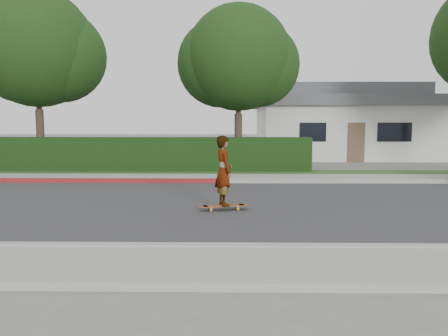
{
  "coord_description": "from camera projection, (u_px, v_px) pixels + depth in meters",
  "views": [
    {
      "loc": [
        1.14,
        -11.22,
        2.21
      ],
      "look_at": [
        0.97,
        -0.13,
        1.0
      ],
      "focal_mm": 35.0,
      "sensor_mm": 36.0,
      "label": 1
    }
  ],
  "objects": [
    {
      "name": "curb_far",
      "position": [
        198.0,
        181.0,
        15.48
      ],
      "size": [
        60.0,
        0.2,
        0.15
      ],
      "primitive_type": "cube",
      "color": "#9E9E99",
      "rests_on": "ground"
    },
    {
      "name": "ground",
      "position": [
        187.0,
        205.0,
        11.41
      ],
      "size": [
        120.0,
        120.0,
        0.0
      ],
      "primitive_type": "plane",
      "color": "slate",
      "rests_on": "ground"
    },
    {
      "name": "sidewalk_far",
      "position": [
        200.0,
        178.0,
        16.37
      ],
      "size": [
        60.0,
        1.6,
        0.12
      ],
      "primitive_type": "cube",
      "color": "gray",
      "rests_on": "ground"
    },
    {
      "name": "tree_center",
      "position": [
        238.0,
        61.0,
        19.99
      ],
      "size": [
        5.66,
        4.84,
        7.44
      ],
      "color": "#33261C",
      "rests_on": "ground"
    },
    {
      "name": "planting_strip",
      "position": [
        203.0,
        173.0,
        17.96
      ],
      "size": [
        60.0,
        1.6,
        0.1
      ],
      "primitive_type": "cube",
      "color": "#2D4C1E",
      "rests_on": "ground"
    },
    {
      "name": "road",
      "position": [
        187.0,
        205.0,
        11.41
      ],
      "size": [
        60.0,
        8.0,
        0.01
      ],
      "primitive_type": "cube",
      "color": "#2D2D30",
      "rests_on": "ground"
    },
    {
      "name": "sidewalk_near",
      "position": [
        153.0,
        267.0,
        6.43
      ],
      "size": [
        60.0,
        1.6,
        0.12
      ],
      "primitive_type": "cube",
      "color": "gray",
      "rests_on": "ground"
    },
    {
      "name": "house",
      "position": [
        341.0,
        122.0,
        26.97
      ],
      "size": [
        10.6,
        8.6,
        4.3
      ],
      "color": "beige",
      "rests_on": "ground"
    },
    {
      "name": "curb_red_section",
      "position": [
        58.0,
        181.0,
        15.55
      ],
      "size": [
        12.0,
        0.21,
        0.15
      ],
      "primitive_type": "cube",
      "color": "maroon",
      "rests_on": "ground"
    },
    {
      "name": "skateboard",
      "position": [
        224.0,
        206.0,
        10.75
      ],
      "size": [
        1.28,
        0.52,
        0.12
      ],
      "rotation": [
        0.0,
        0.0,
        0.22
      ],
      "color": "gold",
      "rests_on": "ground"
    },
    {
      "name": "hedge",
      "position": [
        133.0,
        155.0,
        18.53
      ],
      "size": [
        15.0,
        1.0,
        1.5
      ],
      "primitive_type": "cube",
      "color": "black",
      "rests_on": "ground"
    },
    {
      "name": "tree_left",
      "position": [
        38.0,
        52.0,
        19.58
      ],
      "size": [
        5.99,
        5.21,
        8.0
      ],
      "color": "#33261C",
      "rests_on": "ground"
    },
    {
      "name": "skateboarder",
      "position": [
        224.0,
        171.0,
        10.66
      ],
      "size": [
        0.6,
        0.73,
        1.72
      ],
      "primitive_type": "imported",
      "rotation": [
        0.0,
        0.0,
        1.91
      ],
      "color": "white",
      "rests_on": "skateboard"
    },
    {
      "name": "curb_near",
      "position": [
        163.0,
        248.0,
        7.33
      ],
      "size": [
        60.0,
        0.2,
        0.15
      ],
      "primitive_type": "cube",
      "color": "#9E9E99",
      "rests_on": "ground"
    }
  ]
}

